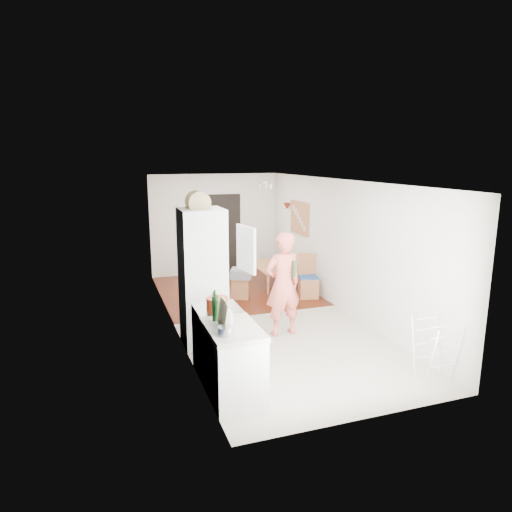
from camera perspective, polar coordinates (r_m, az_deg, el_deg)
room_shell at (r=8.15m, az=0.84°, el=0.56°), size 3.20×7.00×2.50m
floor at (r=8.49m, az=0.81°, el=-7.73°), size 3.20×7.00×0.01m
wood_floor_overlay at (r=10.16m, az=-2.74°, el=-4.30°), size 3.20×3.30×0.01m
sage_wall_panel at (r=5.71m, az=-7.34°, el=1.50°), size 0.02×3.00×1.30m
tile_splashback at (r=5.37m, az=-5.87°, el=-6.89°), size 0.02×1.90×0.50m
doorway_recess at (r=11.52m, az=-4.13°, el=2.75°), size 0.90×0.04×2.00m
base_cabinet at (r=5.71m, az=-2.85°, el=-13.44°), size 0.60×0.90×0.86m
worktop at (r=5.53m, az=-2.90°, el=-9.14°), size 0.62×0.92×0.06m
range_cooker at (r=6.37m, az=-4.77°, el=-10.55°), size 0.60×0.60×0.88m
cooker_top at (r=6.21m, az=-4.85°, el=-6.64°), size 0.60×0.60×0.04m
fridge_housing at (r=7.11m, az=-6.68°, el=-2.73°), size 0.66×0.66×2.15m
fridge_door at (r=6.88m, az=-1.26°, el=0.90°), size 0.14×0.56×0.70m
fridge_interior at (r=7.08m, az=-4.32°, el=1.19°), size 0.02×0.52×0.66m
pinboard at (r=10.42m, az=5.48°, el=4.77°), size 0.03×0.90×0.70m
pinboard_frame at (r=10.42m, az=5.40°, el=4.76°), size 0.00×0.94×0.74m
wall_sconce at (r=10.97m, az=3.90°, el=6.23°), size 0.18×0.18×0.16m
person at (r=7.45m, az=3.41°, el=-2.39°), size 0.79×0.55×2.05m
dining_table at (r=10.44m, az=2.10°, el=-2.70°), size 0.67×1.18×0.41m
dining_chair at (r=9.60m, az=6.57°, el=-2.57°), size 0.47×0.47×0.92m
stool at (r=9.55m, az=-1.94°, el=-4.00°), size 0.45×0.45×0.45m
grey_drape at (r=9.43m, az=-1.84°, el=-2.19°), size 0.55×0.55×0.19m
drying_rack at (r=6.59m, az=21.49°, el=-10.87°), size 0.44×0.40×0.83m
bread_bin at (r=6.94m, az=-7.29°, el=6.70°), size 0.37×0.36×0.19m
red_casserole at (r=6.08m, az=-4.87°, el=-5.98°), size 0.35×0.35×0.18m
steel_pan at (r=5.28m, az=-3.77°, el=-9.31°), size 0.20×0.20×0.10m
held_bottle at (r=7.38m, az=4.76°, el=-1.59°), size 0.06×0.06×0.27m
bottle_a at (r=5.68m, az=-5.14°, el=-6.56°), size 0.09×0.09×0.32m
bottle_b at (r=5.69m, az=-4.98°, el=-6.79°), size 0.07×0.07×0.27m
bottle_c at (r=5.41m, az=-3.35°, el=-8.15°), size 0.10×0.10×0.21m
pepper_mill_front at (r=5.94m, az=-5.16°, el=-6.12°), size 0.08×0.08×0.24m
pepper_mill_back at (r=5.94m, az=-5.13°, el=-6.20°), size 0.06×0.06×0.22m
chopping_boards at (r=5.46m, az=-4.13°, el=-7.21°), size 0.12×0.25×0.34m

